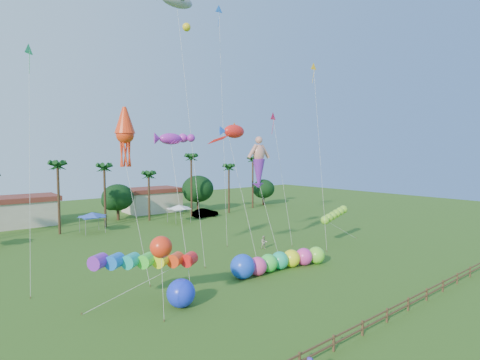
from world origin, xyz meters
TOP-DOWN VIEW (x-y plane):
  - ground at (0.00, 0.00)m, footprint 160.00×160.00m
  - tree_line at (3.57, 44.00)m, footprint 69.46×8.91m
  - buildings_row at (-3.09, 50.00)m, footprint 35.00×7.00m
  - tent_row at (-6.00, 36.33)m, footprint 31.00×4.00m
  - fence at (0.00, -6.00)m, footprint 36.12×0.12m
  - car_b at (14.54, 37.77)m, footprint 4.84×1.73m
  - spectator_b at (7.17, 14.09)m, footprint 0.97×0.93m
  - caterpillar_inflatable at (2.13, 6.93)m, footprint 11.30×3.44m
  - blue_ball at (-9.66, 5.30)m, footprint 2.16×2.16m
  - rainbow_tube at (-10.04, 6.71)m, footprint 9.80×4.31m
  - green_worm at (13.98, 10.19)m, footprint 9.92×3.03m
  - orange_ball_kite at (-11.95, 3.97)m, footprint 1.69×1.69m
  - merman_kite at (5.95, 13.75)m, footprint 2.62×4.53m
  - fish_kite at (3.35, 15.13)m, footprint 4.37×6.34m
  - shark_kite at (-1.97, 18.69)m, footprint 5.53×8.33m
  - squid_kite at (-9.64, 15.38)m, footprint 2.05×5.61m
  - lobster_kite at (-7.32, 10.82)m, footprint 4.18×5.77m
  - delta_kite_red at (11.32, 16.83)m, footprint 1.37×4.52m
  - delta_kite_yellow at (12.97, 11.44)m, footprint 1.62×3.42m
  - delta_kite_green at (-16.83, 18.77)m, footprint 1.97×4.92m
  - delta_kite_blue at (5.48, 20.90)m, footprint 1.86×3.42m

SIDE VIEW (x-z plane):
  - ground at x=0.00m, z-range 0.00..0.00m
  - fence at x=0.00m, z-range 0.11..1.11m
  - spectator_b at x=7.17m, z-range 0.00..1.58m
  - car_b at x=14.54m, z-range 0.00..1.59m
  - caterpillar_inflatable at x=2.13m, z-range -0.19..2.12m
  - blue_ball at x=-9.66m, z-range 0.00..2.16m
  - buildings_row at x=-3.09m, z-range 0.00..4.00m
  - tent_row at x=-6.00m, z-range 2.45..3.05m
  - rainbow_tube at x=-10.04m, z-range 1.26..4.89m
  - green_worm at x=13.98m, z-range 1.33..5.29m
  - tree_line at x=3.57m, z-range -1.22..9.78m
  - orange_ball_kite at x=-11.95m, z-range 2.24..8.26m
  - merman_kite at x=5.95m, z-range 3.65..16.79m
  - lobster_kite at x=-7.32m, z-range 6.11..19.80m
  - squid_kite at x=-9.64m, z-range 5.36..21.50m
  - fish_kite at x=3.35m, z-range 6.67..21.76m
  - delta_kite_red at x=11.32m, z-range 7.72..24.88m
  - delta_kite_green at x=-16.83m, z-range 9.67..31.00m
  - delta_kite_yellow at x=12.97m, z-range 10.32..33.16m
  - shark_kite at x=-1.97m, z-range 13.84..43.41m
  - delta_kite_blue at x=5.48m, z-range 14.04..44.75m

